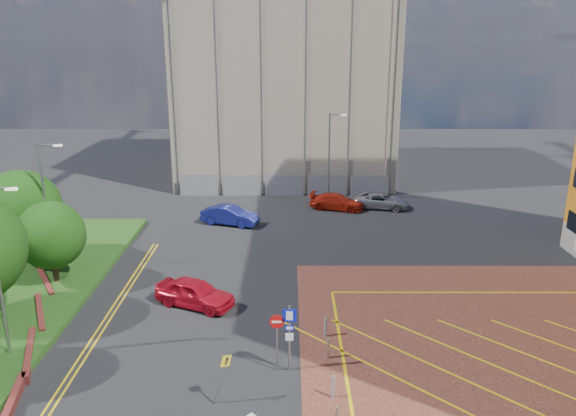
{
  "coord_description": "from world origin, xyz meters",
  "views": [
    {
      "loc": [
        0.5,
        -20.92,
        14.31
      ],
      "look_at": [
        0.43,
        4.26,
        6.62
      ],
      "focal_mm": 35.0,
      "sensor_mm": 36.0,
      "label": 1
    }
  ],
  "objects_px": {
    "car_red_back": "(337,202)",
    "tree_d": "(22,209)",
    "lamp_left_far": "(46,202)",
    "sign_cluster": "(285,332)",
    "car_blue_back": "(230,215)",
    "lamp_back": "(330,154)",
    "tree_c": "(51,235)",
    "car_red_left": "(195,293)",
    "car_silver_back": "(381,201)",
    "warning_sign": "(223,373)"
  },
  "relations": [
    {
      "from": "tree_d",
      "to": "car_blue_back",
      "type": "height_order",
      "value": "tree_d"
    },
    {
      "from": "sign_cluster",
      "to": "lamp_left_far",
      "type": "bearing_deg",
      "value": 143.18
    },
    {
      "from": "car_red_left",
      "to": "car_red_back",
      "type": "relative_size",
      "value": 0.97
    },
    {
      "from": "car_silver_back",
      "to": "car_red_back",
      "type": "bearing_deg",
      "value": 108.05
    },
    {
      "from": "warning_sign",
      "to": "car_red_left",
      "type": "bearing_deg",
      "value": 106.44
    },
    {
      "from": "tree_d",
      "to": "car_silver_back",
      "type": "height_order",
      "value": "tree_d"
    },
    {
      "from": "car_blue_back",
      "to": "lamp_left_far",
      "type": "bearing_deg",
      "value": 151.58
    },
    {
      "from": "tree_d",
      "to": "lamp_left_far",
      "type": "xyz_separation_m",
      "value": [
        2.08,
        -1.0,
        0.79
      ]
    },
    {
      "from": "tree_d",
      "to": "tree_c",
      "type": "bearing_deg",
      "value": -45.0
    },
    {
      "from": "tree_d",
      "to": "lamp_left_far",
      "type": "relative_size",
      "value": 0.76
    },
    {
      "from": "tree_c",
      "to": "car_red_left",
      "type": "bearing_deg",
      "value": -16.85
    },
    {
      "from": "lamp_back",
      "to": "car_red_left",
      "type": "height_order",
      "value": "lamp_back"
    },
    {
      "from": "sign_cluster",
      "to": "lamp_back",
      "type": "bearing_deg",
      "value": 82.03
    },
    {
      "from": "lamp_back",
      "to": "car_red_back",
      "type": "xyz_separation_m",
      "value": [
        0.51,
        -2.36,
        -3.68
      ]
    },
    {
      "from": "lamp_left_far",
      "to": "car_blue_back",
      "type": "height_order",
      "value": "lamp_left_far"
    },
    {
      "from": "car_red_left",
      "to": "tree_d",
      "type": "bearing_deg",
      "value": 88.69
    },
    {
      "from": "lamp_left_far",
      "to": "car_blue_back",
      "type": "xyz_separation_m",
      "value": [
        10.18,
        9.5,
        -3.91
      ]
    },
    {
      "from": "warning_sign",
      "to": "car_silver_back",
      "type": "distance_m",
      "value": 29.39
    },
    {
      "from": "lamp_left_far",
      "to": "car_blue_back",
      "type": "relative_size",
      "value": 1.75
    },
    {
      "from": "lamp_left_far",
      "to": "sign_cluster",
      "type": "distance_m",
      "value": 18.58
    },
    {
      "from": "tree_d",
      "to": "car_silver_back",
      "type": "relative_size",
      "value": 1.28
    },
    {
      "from": "car_blue_back",
      "to": "car_red_back",
      "type": "xyz_separation_m",
      "value": [
        8.83,
        4.14,
        -0.07
      ]
    },
    {
      "from": "car_silver_back",
      "to": "sign_cluster",
      "type": "bearing_deg",
      "value": 174.69
    },
    {
      "from": "lamp_left_far",
      "to": "sign_cluster",
      "type": "height_order",
      "value": "lamp_left_far"
    },
    {
      "from": "tree_c",
      "to": "lamp_back",
      "type": "relative_size",
      "value": 0.61
    },
    {
      "from": "tree_d",
      "to": "lamp_left_far",
      "type": "bearing_deg",
      "value": -25.68
    },
    {
      "from": "tree_c",
      "to": "car_red_back",
      "type": "bearing_deg",
      "value": 40.84
    },
    {
      "from": "car_red_left",
      "to": "car_red_back",
      "type": "xyz_separation_m",
      "value": [
        9.33,
        18.29,
        -0.09
      ]
    },
    {
      "from": "car_blue_back",
      "to": "car_red_back",
      "type": "bearing_deg",
      "value": -46.32
    },
    {
      "from": "lamp_back",
      "to": "car_blue_back",
      "type": "bearing_deg",
      "value": -141.99
    },
    {
      "from": "tree_c",
      "to": "car_blue_back",
      "type": "distance_m",
      "value": 14.96
    },
    {
      "from": "lamp_left_far",
      "to": "lamp_back",
      "type": "bearing_deg",
      "value": 40.86
    },
    {
      "from": "tree_d",
      "to": "sign_cluster",
      "type": "xyz_separation_m",
      "value": [
        16.8,
        -12.02,
        -1.92
      ]
    },
    {
      "from": "lamp_left_far",
      "to": "sign_cluster",
      "type": "xyz_separation_m",
      "value": [
        14.72,
        -11.02,
        -2.71
      ]
    },
    {
      "from": "tree_d",
      "to": "car_red_back",
      "type": "height_order",
      "value": "tree_d"
    },
    {
      "from": "lamp_left_far",
      "to": "car_red_left",
      "type": "distance_m",
      "value": 11.42
    },
    {
      "from": "lamp_left_far",
      "to": "car_red_left",
      "type": "xyz_separation_m",
      "value": [
        9.68,
        -4.65,
        -3.89
      ]
    },
    {
      "from": "lamp_back",
      "to": "tree_c",
      "type": "bearing_deg",
      "value": -134.32
    },
    {
      "from": "tree_c",
      "to": "lamp_left_far",
      "type": "xyz_separation_m",
      "value": [
        -0.92,
        2.0,
        1.47
      ]
    },
    {
      "from": "warning_sign",
      "to": "car_red_left",
      "type": "xyz_separation_m",
      "value": [
        -2.58,
        8.74,
        -0.66
      ]
    },
    {
      "from": "car_silver_back",
      "to": "tree_c",
      "type": "bearing_deg",
      "value": 138.84
    },
    {
      "from": "lamp_left_far",
      "to": "sign_cluster",
      "type": "relative_size",
      "value": 2.5
    },
    {
      "from": "car_red_back",
      "to": "tree_c",
      "type": "bearing_deg",
      "value": 147.23
    },
    {
      "from": "tree_d",
      "to": "car_red_left",
      "type": "relative_size",
      "value": 1.34
    },
    {
      "from": "tree_d",
      "to": "warning_sign",
      "type": "bearing_deg",
      "value": -45.11
    },
    {
      "from": "car_blue_back",
      "to": "car_red_back",
      "type": "relative_size",
      "value": 0.98
    },
    {
      "from": "warning_sign",
      "to": "car_red_back",
      "type": "relative_size",
      "value": 0.48
    },
    {
      "from": "lamp_left_far",
      "to": "tree_d",
      "type": "bearing_deg",
      "value": 154.32
    },
    {
      "from": "car_red_back",
      "to": "tree_d",
      "type": "bearing_deg",
      "value": 137.32
    },
    {
      "from": "tree_d",
      "to": "lamp_back",
      "type": "distance_m",
      "value": 25.47
    }
  ]
}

